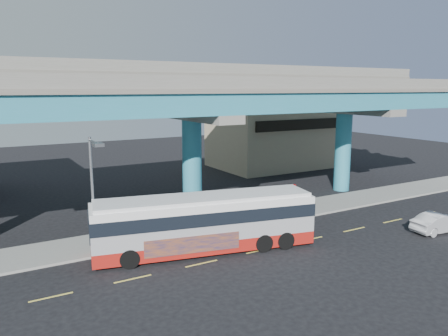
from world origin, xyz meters
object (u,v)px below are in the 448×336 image
stop_sign (294,193)px  street_lamp (94,179)px  transit_bus (205,221)px  sedan (439,223)px

stop_sign → street_lamp: bearing=-171.4°
street_lamp → stop_sign: size_ratio=2.79×
transit_bus → stop_sign: 9.49m
transit_bus → stop_sign: size_ratio=5.53×
sedan → street_lamp: 22.87m
sedan → stop_sign: stop_sign is taller
sedan → stop_sign: bearing=44.3°
transit_bus → street_lamp: size_ratio=1.98×
sedan → stop_sign: 10.14m
transit_bus → street_lamp: (-5.93, 2.12, 2.80)m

